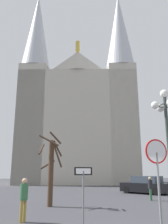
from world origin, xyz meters
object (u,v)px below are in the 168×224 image
(street_lamp, at_px, (167,126))
(pedestrian_standing, at_px, (150,186))
(stop_sign, at_px, (157,165))
(cathedral, at_px, (78,118))
(bare_tree, at_px, (51,168))
(one_way_arrow_sign, at_px, (83,187))
(parked_car_near_black, at_px, (146,185))
(pedestrian_walking, at_px, (24,195))

(street_lamp, bearing_deg, pedestrian_standing, 76.37)
(stop_sign, relative_size, pedestrian_standing, 1.95)
(cathedral, height_order, street_lamp, cathedral)
(street_lamp, bearing_deg, bare_tree, 145.04)
(street_lamp, bearing_deg, stop_sign, -125.14)
(one_way_arrow_sign, xyz_separation_m, parked_car_near_black, (7.31, 12.13, -0.69))
(one_way_arrow_sign, height_order, pedestrian_walking, one_way_arrow_sign)
(parked_car_near_black, bearing_deg, pedestrian_standing, -108.50)
(bare_tree, distance_m, pedestrian_standing, 7.23)
(bare_tree, bearing_deg, one_way_arrow_sign, -77.54)
(stop_sign, distance_m, bare_tree, 7.42)
(cathedral, distance_m, pedestrian_walking, 30.95)
(street_lamp, bearing_deg, pedestrian_walking, -177.95)
(stop_sign, bearing_deg, street_lamp, 54.86)
(stop_sign, distance_m, parked_car_near_black, 14.22)
(stop_sign, relative_size, bare_tree, 0.72)
(stop_sign, height_order, parked_car_near_black, stop_sign)
(bare_tree, relative_size, pedestrian_walking, 2.52)
(one_way_arrow_sign, bearing_deg, bare_tree, 102.46)
(street_lamp, relative_size, pedestrian_walking, 3.52)
(cathedral, height_order, bare_tree, cathedral)
(street_lamp, relative_size, pedestrian_standing, 3.78)
(cathedral, height_order, one_way_arrow_sign, cathedral)
(stop_sign, xyz_separation_m, bare_tree, (-3.60, 6.49, -0.03))
(cathedral, relative_size, one_way_arrow_sign, 15.75)
(stop_sign, height_order, bare_tree, bare_tree)
(stop_sign, relative_size, parked_car_near_black, 0.70)
(street_lamp, distance_m, pedestrian_standing, 6.70)
(cathedral, relative_size, parked_car_near_black, 7.58)
(street_lamp, height_order, bare_tree, street_lamp)
(street_lamp, distance_m, bare_tree, 6.96)
(stop_sign, relative_size, pedestrian_walking, 1.82)
(cathedral, xyz_separation_m, one_way_arrow_sign, (-3.26, -30.14, -9.36))
(parked_car_near_black, bearing_deg, one_way_arrow_sign, -121.07)
(parked_car_near_black, distance_m, pedestrian_standing, 5.14)
(one_way_arrow_sign, height_order, parked_car_near_black, one_way_arrow_sign)
(street_lamp, xyz_separation_m, parked_car_near_black, (3.02, 10.61, -3.38))
(one_way_arrow_sign, relative_size, pedestrian_standing, 1.35)
(bare_tree, relative_size, parked_car_near_black, 0.97)
(stop_sign, bearing_deg, one_way_arrow_sign, 154.85)
(stop_sign, height_order, one_way_arrow_sign, stop_sign)
(one_way_arrow_sign, distance_m, pedestrian_standing, 9.24)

